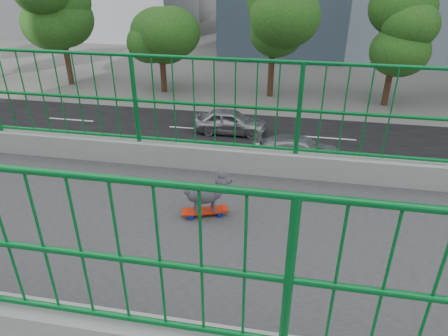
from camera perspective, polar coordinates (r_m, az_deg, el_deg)
name	(u,v)px	position (r m, az deg, el deg)	size (l,w,h in m)	color
road	(163,176)	(19.65, -8.58, -1.13)	(18.00, 90.00, 0.02)	black
street_trees	(231,29)	(29.97, 0.96, 18.88)	(5.30, 60.40, 7.26)	black
skateboard	(205,211)	(4.33, -2.70, -6.05)	(0.29, 0.50, 0.06)	red
poodle	(207,192)	(4.21, -2.40, -3.31)	(0.31, 0.48, 0.42)	#2F2D32
car_2	(186,171)	(18.42, -5.32, -0.41)	(2.47, 5.37, 1.49)	black
car_3	(301,151)	(20.72, 10.67, 2.36)	(1.88, 4.62, 1.34)	#999A9E
car_4	(230,121)	(23.92, 0.89, 6.52)	(1.68, 4.17, 1.42)	#999A9E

